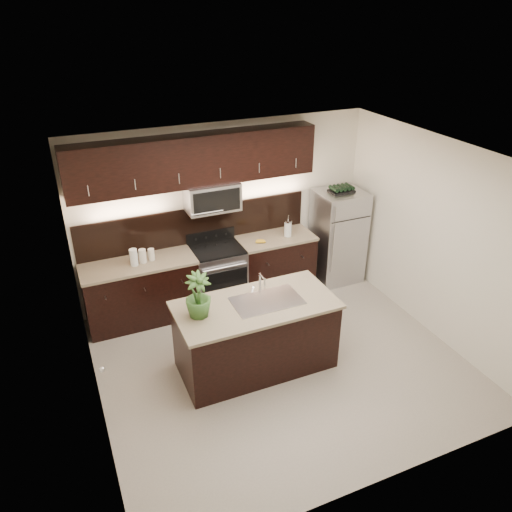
# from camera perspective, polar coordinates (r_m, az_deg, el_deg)

# --- Properties ---
(ground) EXTENTS (4.50, 4.50, 0.00)m
(ground) POSITION_cam_1_polar(r_m,az_deg,el_deg) (6.64, 2.85, -12.02)
(ground) COLOR gray
(ground) RESTS_ON ground
(room_walls) EXTENTS (4.52, 4.02, 2.71)m
(room_walls) POSITION_cam_1_polar(r_m,az_deg,el_deg) (5.64, 2.40, 0.84)
(room_walls) COLOR beige
(room_walls) RESTS_ON ground
(counter_run) EXTENTS (3.51, 0.65, 0.94)m
(counter_run) POSITION_cam_1_polar(r_m,az_deg,el_deg) (7.53, -5.85, -2.53)
(counter_run) COLOR black
(counter_run) RESTS_ON ground
(upper_fixtures) EXTENTS (3.49, 0.40, 1.66)m
(upper_fixtures) POSITION_cam_1_polar(r_m,az_deg,el_deg) (6.99, -6.68, 10.00)
(upper_fixtures) COLOR black
(upper_fixtures) RESTS_ON counter_run
(island) EXTENTS (1.96, 0.96, 0.94)m
(island) POSITION_cam_1_polar(r_m,az_deg,el_deg) (6.30, -0.04, -9.03)
(island) COLOR black
(island) RESTS_ON ground
(sink_faucet) EXTENTS (0.84, 0.50, 0.28)m
(sink_faucet) POSITION_cam_1_polar(r_m,az_deg,el_deg) (6.09, 1.22, -4.98)
(sink_faucet) COLOR silver
(sink_faucet) RESTS_ON island
(refrigerator) EXTENTS (0.74, 0.67, 1.53)m
(refrigerator) POSITION_cam_1_polar(r_m,az_deg,el_deg) (8.21, 9.30, 2.23)
(refrigerator) COLOR #B2B2B7
(refrigerator) RESTS_ON ground
(wine_rack) EXTENTS (0.38, 0.23, 0.09)m
(wine_rack) POSITION_cam_1_polar(r_m,az_deg,el_deg) (7.90, 9.75, 7.54)
(wine_rack) COLOR black
(wine_rack) RESTS_ON refrigerator
(plant) EXTENTS (0.35, 0.35, 0.54)m
(plant) POSITION_cam_1_polar(r_m,az_deg,el_deg) (5.72, -6.64, -4.50)
(plant) COLOR #2F5622
(plant) RESTS_ON island
(canisters) EXTENTS (0.35, 0.16, 0.24)m
(canisters) POSITION_cam_1_polar(r_m,az_deg,el_deg) (7.05, -13.07, -0.03)
(canisters) COLOR silver
(canisters) RESTS_ON counter_run
(french_press) EXTENTS (0.12, 0.12, 0.34)m
(french_press) POSITION_cam_1_polar(r_m,az_deg,el_deg) (7.67, 3.66, 3.17)
(french_press) COLOR silver
(french_press) RESTS_ON counter_run
(bananas) EXTENTS (0.19, 0.17, 0.05)m
(bananas) POSITION_cam_1_polar(r_m,az_deg,el_deg) (7.49, 0.18, 1.72)
(bananas) COLOR gold
(bananas) RESTS_ON counter_run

